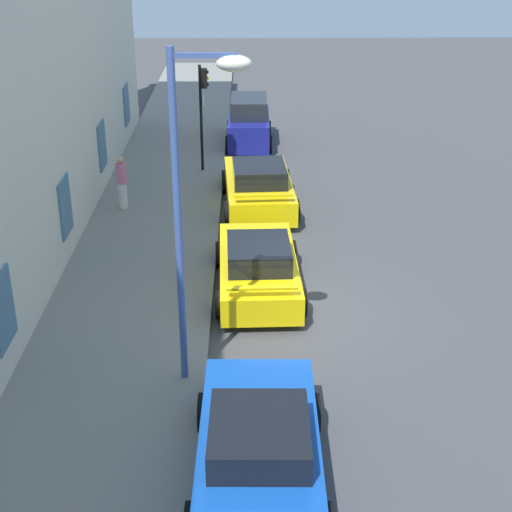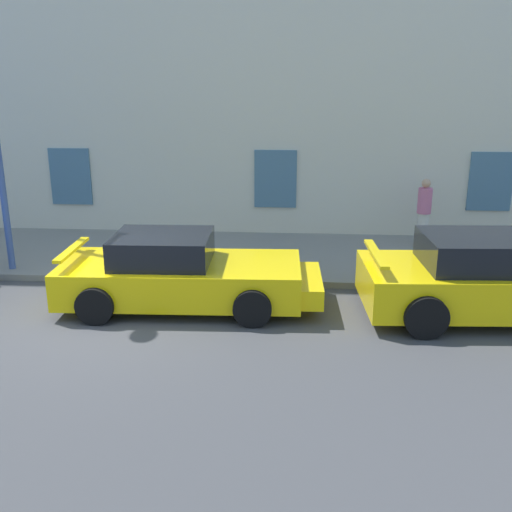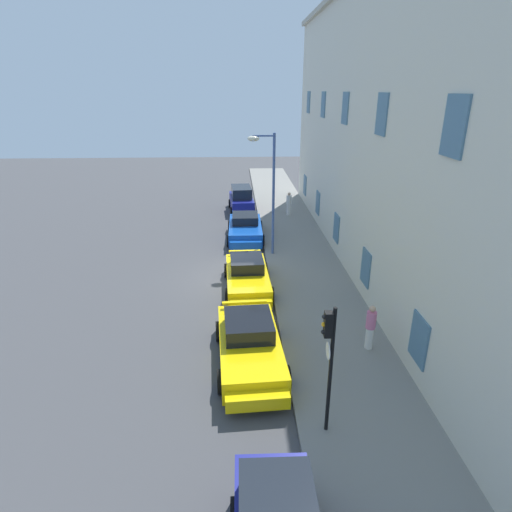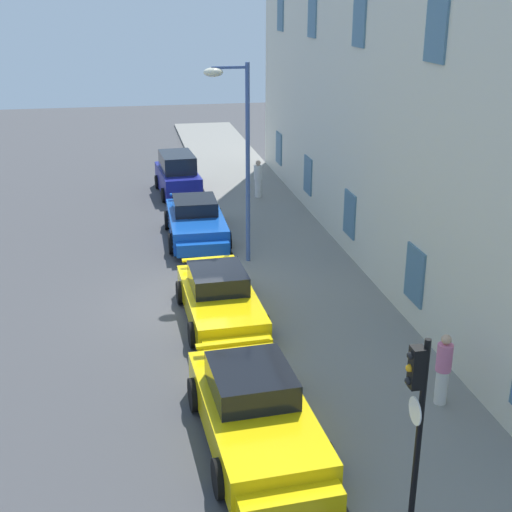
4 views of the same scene
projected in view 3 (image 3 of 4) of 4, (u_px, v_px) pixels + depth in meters
The scene contains 11 objects.
ground_plane at pixel (229, 278), 20.55m from camera, with size 80.00×80.00×0.00m, color #444447.
sidewalk at pixel (308, 275), 20.70m from camera, with size 60.00×3.89×0.14m, color gray.
building_facade at pixel (405, 136), 18.43m from camera, with size 34.32×4.56×13.38m.
sportscar_red_lead at pixel (245, 230), 25.57m from camera, with size 4.88×2.23×1.47m.
sportscar_yellow_flank at pixel (247, 278), 19.13m from camera, with size 4.89×2.22×1.38m.
sportscar_white_middle at pixel (250, 348), 13.84m from camera, with size 5.11×2.42×1.49m.
hatchback_parked at pixel (241, 200), 31.61m from camera, with size 4.07×2.00×1.86m.
traffic_light at pixel (329, 350), 10.28m from camera, with size 0.44×0.36×3.67m.
street_lamp at pixel (266, 174), 21.64m from camera, with size 0.44×1.42×6.45m.
pedestrian_admiring at pixel (289, 204), 30.14m from camera, with size 0.53×0.53×1.65m.
pedestrian_strolling at pixel (370, 327), 14.42m from camera, with size 0.43×0.43×1.66m.
Camera 3 is at (18.75, 0.43, 8.57)m, focal length 29.44 mm.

